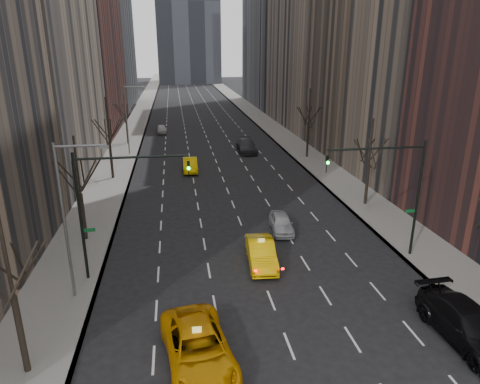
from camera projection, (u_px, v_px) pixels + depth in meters
name	position (u px, v px, depth m)	size (l,w,h in m)	color
sidewalk_left	(136.00, 124.00, 80.80)	(4.50, 320.00, 0.15)	slate
sidewalk_right	(263.00, 120.00, 84.32)	(4.50, 320.00, 0.15)	slate
tree_lw_a	(14.00, 298.00, 17.84)	(3.36, 3.50, 8.28)	black
tree_lw_b	(80.00, 194.00, 31.00)	(3.36, 3.50, 7.82)	black
tree_lw_c	(110.00, 143.00, 45.87)	(3.36, 3.50, 8.74)	black
tree_lw_d	(126.00, 120.00, 62.87)	(3.36, 3.50, 7.36)	black
tree_rw_b	(369.00, 166.00, 38.19)	(3.36, 3.50, 7.82)	black
tree_rw_c	(308.00, 127.00, 54.93)	(3.36, 3.50, 8.74)	black
traffic_mast_left	(108.00, 196.00, 25.23)	(6.69, 0.39, 8.00)	black
traffic_mast_right	(396.00, 182.00, 27.84)	(6.69, 0.39, 8.00)	black
streetlight_near	(69.00, 207.00, 23.07)	(2.83, 0.22, 9.00)	slate
streetlight_far	(129.00, 113.00, 55.82)	(2.83, 0.22, 9.00)	slate
taxi_suv	(198.00, 348.00, 19.36)	(2.87, 6.22, 1.73)	orange
taxi_sedan	(261.00, 253.00, 28.43)	(1.71, 4.91, 1.62)	#FFC405
silver_sedan_ahead	(281.00, 223.00, 33.58)	(1.66, 4.12, 1.40)	#A7AAAF
parked_suv_black	(468.00, 325.00, 20.94)	(2.52, 6.20, 1.80)	black
far_taxi	(190.00, 165.00, 49.89)	(1.62, 4.65, 1.53)	yellow
far_suv_grey	(247.00, 146.00, 59.08)	(2.43, 5.97, 1.73)	#303136
far_car_white	(162.00, 129.00, 71.94)	(1.62, 4.02, 1.37)	silver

